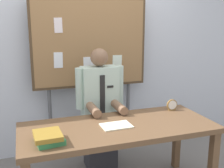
% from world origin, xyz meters
% --- Properties ---
extents(back_wall, '(6.40, 0.08, 2.70)m').
position_xyz_m(back_wall, '(0.00, 1.21, 1.35)').
color(back_wall, silver).
rests_on(back_wall, ground_plane).
extents(desk, '(1.79, 0.75, 0.74)m').
position_xyz_m(desk, '(0.00, 0.00, 0.66)').
color(desk, brown).
rests_on(desk, ground_plane).
extents(person, '(0.55, 0.56, 1.40)m').
position_xyz_m(person, '(0.00, 0.61, 0.65)').
color(person, '#2D2D33').
rests_on(person, ground_plane).
extents(bulletin_board, '(1.42, 0.09, 1.97)m').
position_xyz_m(bulletin_board, '(-0.00, 1.01, 1.40)').
color(bulletin_board, '#4C3823').
rests_on(bulletin_board, ground_plane).
extents(book_stack, '(0.24, 0.25, 0.08)m').
position_xyz_m(book_stack, '(-0.65, -0.17, 0.79)').
color(book_stack, '#337F47').
rests_on(book_stack, desk).
extents(open_notebook, '(0.28, 0.20, 0.01)m').
position_xyz_m(open_notebook, '(-0.03, -0.02, 0.75)').
color(open_notebook, '#F4EFCC').
rests_on(open_notebook, desk).
extents(desk_clock, '(0.12, 0.04, 0.12)m').
position_xyz_m(desk_clock, '(0.70, 0.23, 0.80)').
color(desk_clock, olive).
rests_on(desk_clock, desk).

